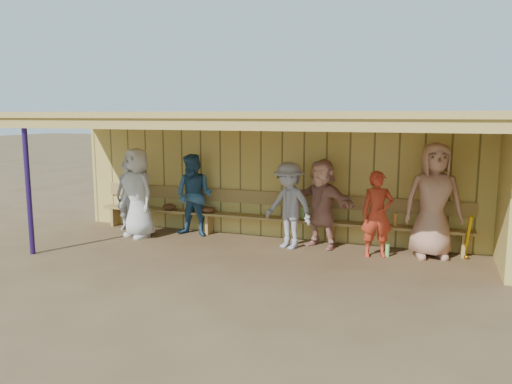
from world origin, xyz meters
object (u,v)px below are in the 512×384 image
(player_e, at_px, (289,206))
(player_f, at_px, (322,203))
(player_h, at_px, (433,200))
(player_a, at_px, (128,195))
(bench, at_px, (269,212))
(player_c, at_px, (194,195))
(player_b, at_px, (138,193))
(player_g, at_px, (377,214))

(player_e, distance_m, player_f, 0.61)
(player_e, bearing_deg, player_h, 29.50)
(player_e, bearing_deg, player_a, -161.00)
(player_a, relative_size, player_f, 0.90)
(player_e, bearing_deg, bench, 158.09)
(player_c, bearing_deg, player_f, 1.40)
(player_a, distance_m, player_h, 6.15)
(player_a, bearing_deg, player_c, -6.33)
(player_b, bearing_deg, player_f, 28.85)
(player_b, distance_m, player_h, 5.61)
(player_c, xyz_separation_m, player_g, (3.67, -0.29, -0.08))
(player_b, xyz_separation_m, player_h, (5.59, 0.48, 0.10))
(player_b, distance_m, player_c, 1.13)
(player_g, distance_m, bench, 2.26)
(player_e, relative_size, player_g, 1.07)
(player_b, xyz_separation_m, player_g, (4.69, 0.19, -0.15))
(player_a, distance_m, player_g, 5.25)
(player_g, bearing_deg, player_h, -0.34)
(player_e, bearing_deg, player_g, 22.54)
(player_g, xyz_separation_m, player_h, (0.90, 0.29, 0.25))
(player_b, height_order, player_g, player_b)
(player_c, xyz_separation_m, bench, (1.50, 0.31, -0.31))
(player_a, relative_size, player_e, 0.93)
(player_g, xyz_separation_m, bench, (-2.17, 0.60, -0.22))
(player_b, relative_size, player_h, 0.90)
(player_a, bearing_deg, player_g, -9.52)
(player_a, bearing_deg, bench, -0.65)
(player_a, relative_size, player_g, 0.99)
(bench, bearing_deg, player_h, -5.68)
(player_e, height_order, player_g, player_e)
(player_h, bearing_deg, player_c, 165.03)
(player_b, distance_m, player_f, 3.68)
(player_b, distance_m, player_g, 4.70)
(player_c, bearing_deg, player_a, -178.60)
(player_b, height_order, bench, player_b)
(player_h, bearing_deg, player_g, -176.99)
(bench, bearing_deg, player_c, -168.51)
(player_c, bearing_deg, player_h, 1.40)
(player_a, xyz_separation_m, player_g, (5.24, -0.29, 0.00))
(player_e, xyz_separation_m, player_h, (2.50, 0.27, 0.20))
(player_e, distance_m, bench, 0.86)
(player_g, bearing_deg, player_a, 158.48)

